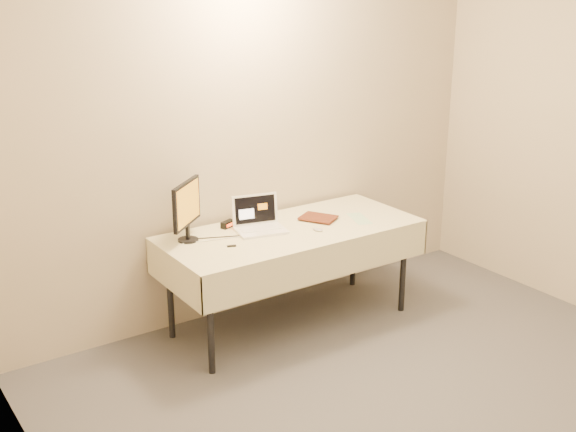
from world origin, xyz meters
TOP-DOWN VIEW (x-y plane):
  - back_wall at (0.00, 2.50)m, footprint 4.00×0.10m
  - table at (0.00, 2.05)m, footprint 1.86×0.81m
  - laptop at (-0.20, 2.16)m, footprint 0.39×0.34m
  - monitor at (-0.71, 2.24)m, footprint 0.32×0.28m
  - book at (0.19, 2.05)m, footprint 0.18×0.11m
  - alarm_clock at (-0.36, 2.32)m, footprint 0.12×0.09m
  - clicker at (0.13, 1.90)m, footprint 0.06×0.09m
  - paper_form at (0.54, 1.95)m, footprint 0.19×0.30m
  - usb_dongle at (-0.53, 1.97)m, footprint 0.06×0.04m

SIDE VIEW (x-z plane):
  - table at x=0.00m, z-range 0.31..1.05m
  - paper_form at x=0.54m, z-range 0.74..0.74m
  - usb_dongle at x=-0.53m, z-range 0.74..0.75m
  - clicker at x=0.13m, z-range 0.74..0.76m
  - alarm_clock at x=-0.36m, z-range 0.74..0.78m
  - laptop at x=-0.20m, z-range 0.68..0.91m
  - book at x=0.19m, z-range 0.74..0.99m
  - monitor at x=-0.71m, z-range 0.77..1.18m
  - back_wall at x=0.00m, z-range 0.00..2.70m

